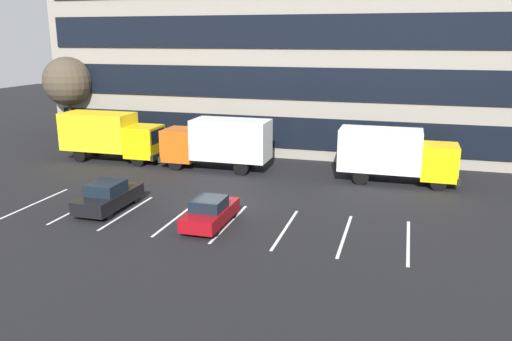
% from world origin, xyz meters
% --- Properties ---
extents(ground_plane, '(120.00, 120.00, 0.00)m').
position_xyz_m(ground_plane, '(0.00, 0.00, 0.00)').
color(ground_plane, black).
extents(office_building, '(37.60, 13.15, 21.60)m').
position_xyz_m(office_building, '(0.00, 17.95, 10.80)').
color(office_building, gray).
rests_on(office_building, ground_plane).
extents(lot_markings, '(19.74, 5.40, 0.01)m').
position_xyz_m(lot_markings, '(0.00, -2.74, 0.00)').
color(lot_markings, silver).
rests_on(lot_markings, ground_plane).
extents(box_truck_yellow, '(7.20, 2.38, 3.34)m').
position_xyz_m(box_truck_yellow, '(8.83, 6.95, 1.88)').
color(box_truck_yellow, yellow).
rests_on(box_truck_yellow, ground_plane).
extents(box_truck_yellow_all, '(7.50, 2.49, 3.48)m').
position_xyz_m(box_truck_yellow_all, '(-11.23, 7.30, 1.96)').
color(box_truck_yellow_all, yellow).
rests_on(box_truck_yellow_all, ground_plane).
extents(box_truck_orange, '(7.47, 2.47, 3.46)m').
position_xyz_m(box_truck_orange, '(-2.81, 7.06, 1.95)').
color(box_truck_orange, '#D85914').
rests_on(box_truck_orange, ground_plane).
extents(sedan_black, '(1.79, 4.28, 1.53)m').
position_xyz_m(sedan_black, '(-5.35, -2.56, 0.72)').
color(sedan_black, black).
rests_on(sedan_black, ground_plane).
extents(sedan_maroon, '(1.66, 3.96, 1.42)m').
position_xyz_m(sedan_maroon, '(0.63, -3.27, 0.67)').
color(sedan_maroon, maroon).
rests_on(sedan_maroon, ground_plane).
extents(bare_tree, '(3.89, 3.89, 7.30)m').
position_xyz_m(bare_tree, '(-17.00, 10.78, 5.34)').
color(bare_tree, '#473323').
rests_on(bare_tree, ground_plane).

